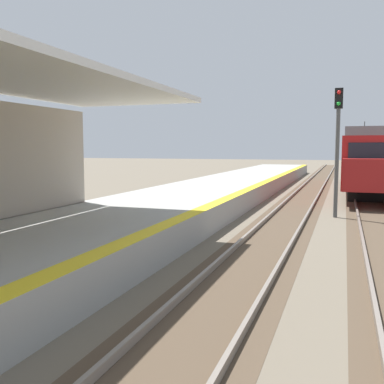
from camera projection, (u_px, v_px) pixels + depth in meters
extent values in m
cube|color=#999993|center=(110.00, 229.00, 13.02)|extent=(5.00, 80.00, 0.90)
cube|color=yellow|center=(181.00, 218.00, 12.24)|extent=(0.50, 80.00, 0.01)
cube|color=#4C3D2D|center=(279.00, 229.00, 15.39)|extent=(2.34, 120.00, 0.01)
cube|color=slate|center=(259.00, 226.00, 15.62)|extent=(0.08, 120.00, 0.15)
cube|color=slate|center=(300.00, 228.00, 15.15)|extent=(0.08, 120.00, 0.15)
cube|color=#4C3D2D|center=(384.00, 235.00, 14.28)|extent=(2.34, 120.00, 0.01)
cube|color=slate|center=(361.00, 232.00, 14.51)|extent=(0.08, 120.00, 0.15)
cube|color=maroon|center=(365.00, 159.00, 29.21)|extent=(2.90, 18.00, 2.70)
cube|color=slate|center=(366.00, 135.00, 29.05)|extent=(2.67, 18.00, 0.44)
cube|color=black|center=(374.00, 155.00, 20.69)|extent=(2.32, 0.06, 1.21)
cube|color=maroon|center=(374.00, 175.00, 20.04)|extent=(2.78, 1.60, 1.49)
cylinder|color=#333333|center=(364.00, 128.00, 32.37)|extent=(0.06, 0.06, 0.90)
cube|color=black|center=(369.00, 194.00, 23.88)|extent=(2.17, 2.20, 0.72)
cube|color=black|center=(361.00, 179.00, 34.88)|extent=(2.17, 2.20, 0.72)
cylinder|color=#4C4C4C|center=(337.00, 164.00, 17.78)|extent=(0.16, 0.16, 4.40)
cube|color=black|center=(339.00, 98.00, 17.52)|extent=(0.32, 0.24, 0.80)
sphere|color=red|center=(339.00, 92.00, 17.37)|extent=(0.16, 0.16, 0.16)
sphere|color=green|center=(339.00, 104.00, 17.41)|extent=(0.16, 0.16, 0.16)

